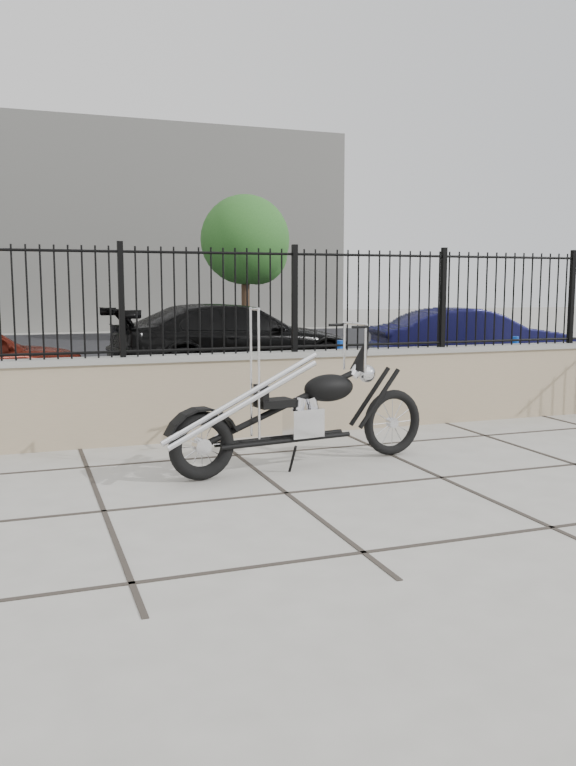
% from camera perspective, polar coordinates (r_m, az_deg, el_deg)
% --- Properties ---
extents(ground_plane, '(90.00, 90.00, 0.00)m').
position_cam_1_polar(ground_plane, '(6.34, -0.13, -8.42)').
color(ground_plane, '#99968E').
rests_on(ground_plane, ground).
extents(parking_lot, '(30.00, 30.00, 0.00)m').
position_cam_1_polar(parking_lot, '(18.44, -13.35, 1.84)').
color(parking_lot, black).
rests_on(parking_lot, ground).
extents(retaining_wall, '(14.00, 0.36, 0.96)m').
position_cam_1_polar(retaining_wall, '(8.59, -5.77, -0.99)').
color(retaining_wall, gray).
rests_on(retaining_wall, ground_plane).
extents(iron_fence, '(14.00, 0.08, 1.20)m').
position_cam_1_polar(iron_fence, '(8.50, -5.86, 6.23)').
color(iron_fence, black).
rests_on(iron_fence, retaining_wall).
extents(background_building, '(22.00, 6.00, 8.00)m').
position_cam_1_polar(background_building, '(32.39, -16.47, 11.14)').
color(background_building, beige).
rests_on(background_building, ground_plane).
extents(chopper_motorcycle, '(2.65, 0.83, 1.57)m').
position_cam_1_polar(chopper_motorcycle, '(7.07, 0.83, -0.30)').
color(chopper_motorcycle, black).
rests_on(chopper_motorcycle, ground_plane).
extents(car_black, '(5.04, 2.58, 1.40)m').
position_cam_1_polar(car_black, '(14.38, -4.02, 3.29)').
color(car_black, black).
rests_on(car_black, parking_lot).
extents(car_blue, '(4.15, 2.15, 1.30)m').
position_cam_1_polar(car_blue, '(15.23, 13.89, 3.14)').
color(car_blue, '#0E0E33').
rests_on(car_blue, parking_lot).
extents(bollard_b, '(0.13, 0.13, 0.94)m').
position_cam_1_polar(bollard_b, '(11.01, 3.97, 0.82)').
color(bollard_b, '#0B54A9').
rests_on(bollard_b, ground_plane).
extents(bollard_c, '(0.11, 0.11, 0.87)m').
position_cam_1_polar(bollard_c, '(13.54, 16.94, 1.60)').
color(bollard_c, '#0C27B4').
rests_on(bollard_c, ground_plane).
extents(tree_right, '(2.78, 2.78, 4.69)m').
position_cam_1_polar(tree_right, '(23.74, -3.29, 11.16)').
color(tree_right, '#382619').
rests_on(tree_right, ground_plane).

